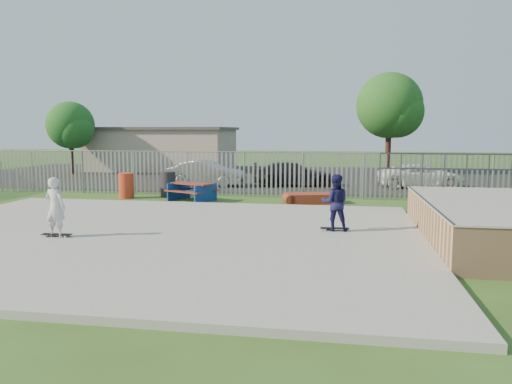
% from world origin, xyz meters
% --- Properties ---
extents(ground, '(120.00, 120.00, 0.00)m').
position_xyz_m(ground, '(0.00, 0.00, 0.00)').
color(ground, '#33541C').
rests_on(ground, ground).
extents(concrete_slab, '(15.00, 12.00, 0.15)m').
position_xyz_m(concrete_slab, '(0.00, 0.00, 0.07)').
color(concrete_slab, gray).
rests_on(concrete_slab, ground).
extents(quarter_pipe, '(5.50, 7.05, 2.19)m').
position_xyz_m(quarter_pipe, '(9.50, 1.04, 0.56)').
color(quarter_pipe, tan).
rests_on(quarter_pipe, ground).
extents(fence, '(26.04, 16.02, 2.00)m').
position_xyz_m(fence, '(1.00, 4.59, 1.00)').
color(fence, gray).
rests_on(fence, ground).
extents(picnic_table, '(2.25, 2.09, 0.76)m').
position_xyz_m(picnic_table, '(-0.92, 7.35, 0.39)').
color(picnic_table, maroon).
rests_on(picnic_table, ground).
extents(funbox, '(2.20, 1.52, 0.40)m').
position_xyz_m(funbox, '(4.14, 7.55, 0.20)').
color(funbox, maroon).
rests_on(funbox, ground).
extents(trash_bin_red, '(0.66, 0.66, 1.11)m').
position_xyz_m(trash_bin_red, '(-4.00, 7.67, 0.55)').
color(trash_bin_red, '#B8341C').
rests_on(trash_bin_red, ground).
extents(trash_bin_grey, '(0.67, 0.67, 1.12)m').
position_xyz_m(trash_bin_grey, '(-2.38, 8.48, 0.56)').
color(trash_bin_grey, black).
rests_on(trash_bin_grey, ground).
extents(parking_lot, '(40.00, 18.00, 0.02)m').
position_xyz_m(parking_lot, '(0.00, 19.00, 0.01)').
color(parking_lot, black).
rests_on(parking_lot, ground).
extents(car_silver, '(4.14, 1.72, 1.33)m').
position_xyz_m(car_silver, '(-1.81, 12.96, 0.69)').
color(car_silver, '#A4A4A9').
rests_on(car_silver, parking_lot).
extents(car_dark, '(4.62, 2.62, 1.26)m').
position_xyz_m(car_dark, '(2.75, 13.61, 0.65)').
color(car_dark, black).
rests_on(car_dark, parking_lot).
extents(car_white, '(4.50, 2.41, 1.20)m').
position_xyz_m(car_white, '(9.33, 14.07, 0.62)').
color(car_white, white).
rests_on(car_white, parking_lot).
extents(building, '(10.40, 6.40, 3.20)m').
position_xyz_m(building, '(-8.00, 23.00, 1.61)').
color(building, '#B9AA8E').
rests_on(building, ground).
extents(tree_left, '(3.17, 3.17, 4.90)m').
position_xyz_m(tree_left, '(-12.83, 18.55, 3.29)').
color(tree_left, '#3B2717').
rests_on(tree_left, ground).
extents(tree_mid, '(4.45, 4.45, 6.86)m').
position_xyz_m(tree_mid, '(8.38, 22.56, 4.62)').
color(tree_mid, '#402419').
rests_on(tree_mid, ground).
extents(skateboard_a, '(0.81, 0.25, 0.08)m').
position_xyz_m(skateboard_a, '(5.13, 1.25, 0.19)').
color(skateboard_a, black).
rests_on(skateboard_a, concrete_slab).
extents(skateboard_b, '(0.81, 0.24, 0.08)m').
position_xyz_m(skateboard_b, '(-2.12, -0.86, 0.19)').
color(skateboard_b, black).
rests_on(skateboard_b, concrete_slab).
extents(skater_navy, '(0.81, 0.65, 1.59)m').
position_xyz_m(skater_navy, '(5.13, 1.25, 0.94)').
color(skater_navy, '#14143F').
rests_on(skater_navy, concrete_slab).
extents(skater_white, '(0.62, 0.45, 1.59)m').
position_xyz_m(skater_white, '(-2.12, -0.86, 0.94)').
color(skater_white, silver).
rests_on(skater_white, concrete_slab).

